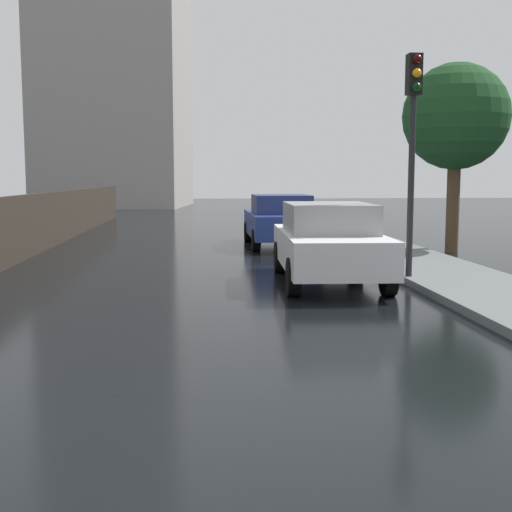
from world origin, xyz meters
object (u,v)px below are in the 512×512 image
(car_blue_mid_road, at_px, (280,220))
(car_white_near_kerb, at_px, (328,242))
(traffic_light, at_px, (413,123))
(street_tree_near, at_px, (456,118))

(car_blue_mid_road, bearing_deg, car_white_near_kerb, -89.48)
(car_white_near_kerb, relative_size, traffic_light, 1.08)
(car_white_near_kerb, xyz_separation_m, traffic_light, (1.54, -0.22, 2.24))
(car_white_near_kerb, height_order, traffic_light, traffic_light)
(traffic_light, height_order, street_tree_near, street_tree_near)
(car_blue_mid_road, xyz_separation_m, traffic_light, (1.63, -7.27, 2.28))
(car_white_near_kerb, xyz_separation_m, car_blue_mid_road, (-0.09, 7.06, -0.04))
(car_white_near_kerb, xyz_separation_m, street_tree_near, (4.36, 4.92, 2.81))
(car_white_near_kerb, bearing_deg, car_blue_mid_road, 93.01)
(traffic_light, bearing_deg, car_blue_mid_road, 102.65)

